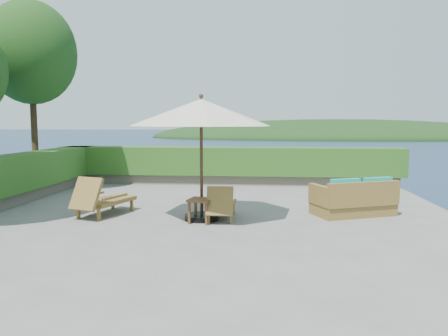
# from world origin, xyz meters

# --- Properties ---
(ground) EXTENTS (12.00, 12.00, 0.00)m
(ground) POSITION_xyz_m (0.00, 0.00, 0.00)
(ground) COLOR gray
(ground) RESTS_ON ground
(foundation) EXTENTS (12.00, 12.00, 3.00)m
(foundation) POSITION_xyz_m (0.00, 0.00, -1.55)
(foundation) COLOR #554E43
(foundation) RESTS_ON ocean
(offshore_island) EXTENTS (126.00, 57.60, 12.60)m
(offshore_island) POSITION_xyz_m (25.00, 140.00, -3.00)
(offshore_island) COLOR black
(offshore_island) RESTS_ON ocean
(planter_wall_far) EXTENTS (12.00, 0.60, 0.36)m
(planter_wall_far) POSITION_xyz_m (0.00, 5.60, 0.18)
(planter_wall_far) COLOR #665E51
(planter_wall_far) RESTS_ON ground
(hedge_far) EXTENTS (12.40, 0.90, 1.00)m
(hedge_far) POSITION_xyz_m (0.00, 5.60, 0.85)
(hedge_far) COLOR #254C15
(hedge_far) RESTS_ON planter_wall_far
(tree_far) EXTENTS (2.80, 2.80, 6.03)m
(tree_far) POSITION_xyz_m (-6.00, 3.20, 4.40)
(tree_far) COLOR #3C2A17
(tree_far) RESTS_ON ground
(patio_umbrella) EXTENTS (3.93, 3.93, 2.89)m
(patio_umbrella) POSITION_xyz_m (-0.12, -0.27, 2.44)
(patio_umbrella) COLOR black
(patio_umbrella) RESTS_ON ground
(lounge_left) EXTENTS (1.20, 1.84, 0.99)m
(lounge_left) POSITION_xyz_m (-2.59, -0.05, 0.41)
(lounge_left) COLOR olive
(lounge_left) RESTS_ON ground
(lounge_right) EXTENTS (0.68, 1.46, 0.83)m
(lounge_right) POSITION_xyz_m (0.33, -0.21, 0.35)
(lounge_right) COLOR olive
(lounge_right) RESTS_ON ground
(side_table) EXTENTS (0.60, 0.60, 0.55)m
(side_table) POSITION_xyz_m (-0.10, -0.56, 0.45)
(side_table) COLOR #5A341B
(side_table) RESTS_ON ground
(wicker_loveseat) EXTENTS (2.14, 1.64, 0.94)m
(wicker_loveseat) POSITION_xyz_m (3.50, 0.57, 0.37)
(wicker_loveseat) COLOR olive
(wicker_loveseat) RESTS_ON ground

